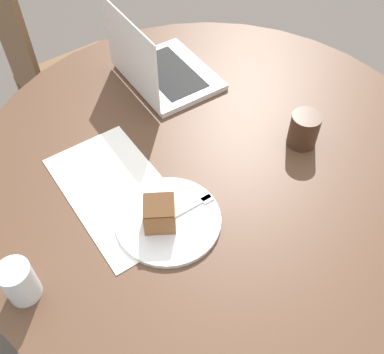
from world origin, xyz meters
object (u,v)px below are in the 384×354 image
object	(u,v)px
chair	(59,79)
plate	(168,220)
laptop	(160,70)
coffee_glass	(304,130)

from	to	relation	value
chair	plate	xyz separation A→B (m)	(-1.00, -0.12, 0.28)
laptop	chair	bearing A→B (deg)	-162.48
plate	laptop	xyz separation A→B (m)	(0.50, -0.16, 0.04)
chair	coffee_glass	distance (m)	1.10
plate	laptop	distance (m)	0.53
laptop	plate	bearing A→B (deg)	-29.04
plate	coffee_glass	world-z (taller)	coffee_glass
chair	plate	distance (m)	1.05
plate	coffee_glass	bearing A→B (deg)	-75.94
coffee_glass	plate	bearing A→B (deg)	104.06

